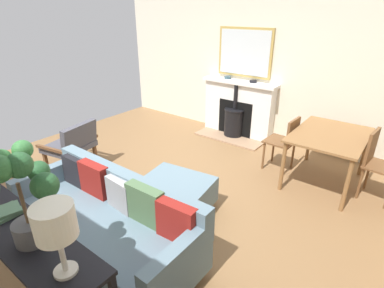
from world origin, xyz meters
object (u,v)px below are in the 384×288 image
at_px(mantel_bowl_near, 228,77).
at_px(table_lamp_far_end, 55,224).
at_px(dining_table, 329,140).
at_px(armchair_accent, 73,143).
at_px(sofa, 108,220).
at_px(console_table, 15,234).
at_px(fireplace, 237,112).
at_px(mantel_bowl_far, 253,81).
at_px(dining_chair_near_fireplace, 285,139).
at_px(potted_plant, 18,188).
at_px(ottoman, 178,191).
at_px(book_stack, 2,214).
at_px(dining_chair_by_back_wall, 376,160).

distance_m(mantel_bowl_near, table_lamp_far_end, 4.46).
bearing_deg(dining_table, armchair_accent, -58.60).
height_order(mantel_bowl_near, sofa, mantel_bowl_near).
bearing_deg(console_table, fireplace, -173.29).
height_order(sofa, armchair_accent, sofa).
bearing_deg(mantel_bowl_near, mantel_bowl_far, 90.00).
xyz_separation_m(mantel_bowl_far, dining_chair_near_fireplace, (0.84, 0.99, -0.56)).
bearing_deg(potted_plant, mantel_bowl_near, -165.74).
bearing_deg(mantel_bowl_near, table_lamp_far_end, 19.08).
distance_m(mantel_bowl_near, ottoman, 2.79).
xyz_separation_m(potted_plant, dining_chair_near_fireplace, (-3.38, 0.44, -0.73)).
xyz_separation_m(armchair_accent, console_table, (1.52, 1.72, 0.28)).
height_order(fireplace, mantel_bowl_near, mantel_bowl_near).
relative_size(table_lamp_far_end, dining_table, 0.39).
bearing_deg(ottoman, mantel_bowl_near, -160.62).
distance_m(armchair_accent, console_table, 2.32).
bearing_deg(sofa, potted_plant, 21.59).
xyz_separation_m(console_table, book_stack, (-0.00, -0.15, 0.11)).
height_order(book_stack, dining_chair_near_fireplace, book_stack).
distance_m(ottoman, table_lamp_far_end, 2.01).
xyz_separation_m(mantel_bowl_near, armchair_accent, (2.70, -0.97, -0.64)).
xyz_separation_m(potted_plant, dining_chair_by_back_wall, (-3.39, 1.58, -0.71)).
bearing_deg(sofa, armchair_accent, -113.07).
bearing_deg(dining_chair_near_fireplace, dining_table, 90.38).
height_order(console_table, table_lamp_far_end, table_lamp_far_end).
relative_size(potted_plant, dining_chair_by_back_wall, 0.80).
relative_size(fireplace, ottoman, 1.65).
distance_m(sofa, dining_chair_by_back_wall, 3.23).
bearing_deg(ottoman, dining_table, 144.50).
bearing_deg(potted_plant, console_table, -90.14).
distance_m(book_stack, dining_chair_by_back_wall, 3.98).
bearing_deg(dining_chair_by_back_wall, mantel_bowl_near, -107.27).
bearing_deg(dining_chair_by_back_wall, ottoman, -46.30).
bearing_deg(table_lamp_far_end, dining_chair_by_back_wall, 160.55).
relative_size(mantel_bowl_far, ottoman, 0.15).
distance_m(mantel_bowl_near, mantel_bowl_far, 0.52).
distance_m(potted_plant, dining_table, 3.58).
relative_size(mantel_bowl_near, console_table, 0.07).
distance_m(table_lamp_far_end, dining_chair_by_back_wall, 3.65).
bearing_deg(table_lamp_far_end, dining_table, 169.49).
bearing_deg(mantel_bowl_far, fireplace, -81.46).
height_order(ottoman, table_lamp_far_end, table_lamp_far_end).
bearing_deg(ottoman, armchair_accent, -84.45).
relative_size(mantel_bowl_far, dining_chair_by_back_wall, 0.15).
bearing_deg(dining_chair_by_back_wall, book_stack, -31.20).
relative_size(sofa, dining_chair_by_back_wall, 2.31).
height_order(mantel_bowl_far, dining_chair_near_fireplace, mantel_bowl_far).
bearing_deg(console_table, dining_chair_by_back_wall, 150.76).
height_order(fireplace, dining_table, fireplace).
bearing_deg(mantel_bowl_near, book_stack, 8.14).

